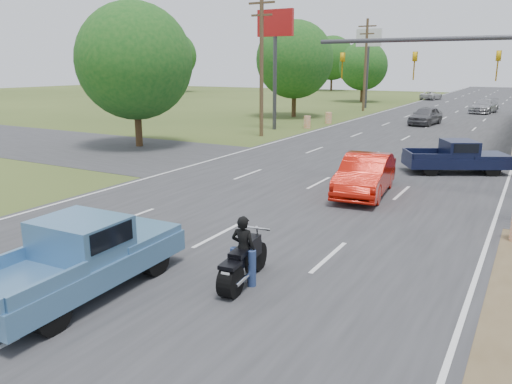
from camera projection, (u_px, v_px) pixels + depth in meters
The scene contains 22 objects.
main_road at pixel (428, 127), 42.11m from camera, with size 15.00×180.00×0.02m, color #2D2D30.
cross_road at pixel (335, 175), 23.54m from camera, with size 120.00×10.00×0.02m, color #2D2D30.
utility_pole_5 at pixel (262, 61), 35.20m from camera, with size 2.00×0.28×10.00m.
utility_pole_6 at pixel (365, 63), 55.46m from camera, with size 2.00×0.28×10.00m.
tree_0 at pixel (135, 61), 30.61m from camera, with size 7.14×7.14×8.84m.
tree_1 at pixel (295, 60), 48.86m from camera, with size 7.56×7.56×9.36m.
tree_2 at pixel (363, 66), 69.60m from camera, with size 6.72×6.72×8.32m.
tree_4 at pixel (173, 56), 96.19m from camera, with size 9.24×9.24×11.44m.
tree_6 at pixel (332, 58), 101.22m from camera, with size 8.82×8.82×10.92m.
barrel_2 at pixel (307, 122), 40.98m from camera, with size 0.56×0.56×1.00m, color orange.
barrel_3 at pixel (329, 118), 44.21m from camera, with size 0.56×0.56×1.00m, color orange.
pole_sign_left_near at pixel (275, 37), 38.60m from camera, with size 3.00×0.35×9.20m.
pole_sign_left_far at pixel (368, 47), 58.85m from camera, with size 3.00×0.35×9.20m.
signal_mast at pixel (477, 71), 18.74m from camera, with size 9.12×0.40×7.00m.
red_convertible at pixel (365, 175), 19.73m from camera, with size 1.69×4.84×1.60m, color #BB1408.
motorcycle at pixel (242, 265), 11.55m from camera, with size 0.73×2.36×1.20m.
rider at pixel (243, 253), 11.55m from camera, with size 0.58×0.38×1.59m, color black.
blue_pickup at pixel (83, 255), 11.23m from camera, with size 2.19×5.29×1.73m.
navy_pickup at pixel (459, 157), 23.78m from camera, with size 5.04×3.85×1.57m.
distant_car_grey at pixel (426, 116), 43.16m from camera, with size 1.85×4.59×1.56m, color #545459.
distant_car_silver at pixel (484, 106), 53.91m from camera, with size 2.11×5.20×1.51m, color #9D9DA2.
distant_car_white at pixel (431, 95), 75.08m from camera, with size 2.12×4.59×1.28m, color #BBBBBB.
Camera 1 is at (8.07, -3.88, 5.01)m, focal length 35.00 mm.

